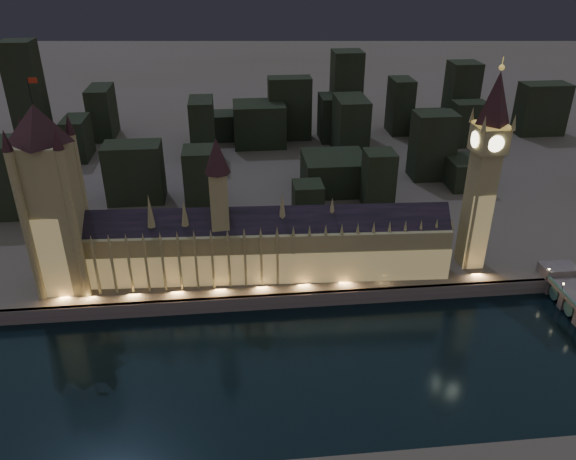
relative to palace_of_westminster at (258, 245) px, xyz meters
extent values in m
plane|color=black|center=(10.13, -61.75, -26.37)|extent=(2000.00, 2000.00, 0.00)
cube|color=#4F4634|center=(10.13, 458.25, -22.37)|extent=(2000.00, 960.00, 8.00)
cube|color=#58424E|center=(10.13, -20.75, -22.37)|extent=(2000.00, 2.50, 8.00)
cube|color=#8A8358|center=(0.91, 0.25, -4.37)|extent=(200.73, 29.64, 28.00)
cube|color=tan|center=(0.91, -10.00, -9.37)|extent=(200.00, 0.50, 18.00)
cube|color=black|center=(0.91, 0.25, 12.63)|extent=(200.55, 25.90, 16.26)
cube|color=#8A8358|center=(-19.09, 0.25, 25.63)|extent=(9.00, 9.00, 32.00)
cone|color=black|center=(-19.09, 0.25, 50.63)|extent=(13.00, 13.00, 18.00)
cube|color=#8A8358|center=(-99.09, -10.35, -4.37)|extent=(1.20, 1.20, 28.00)
cone|color=#8A8358|center=(-99.09, -9.75, 12.63)|extent=(2.00, 2.00, 6.00)
cube|color=#8A8358|center=(-90.76, -10.35, -4.37)|extent=(1.20, 1.20, 28.00)
cone|color=#8A8358|center=(-90.76, -9.75, 12.63)|extent=(2.00, 2.00, 6.00)
cube|color=#8A8358|center=(-82.42, -10.35, -4.37)|extent=(1.20, 1.20, 28.00)
cone|color=#8A8358|center=(-82.42, -9.75, 12.63)|extent=(2.00, 2.00, 6.00)
cube|color=#8A8358|center=(-74.09, -10.35, -4.37)|extent=(1.20, 1.20, 28.00)
cone|color=#8A8358|center=(-74.09, -9.75, 12.63)|extent=(2.00, 2.00, 6.00)
cube|color=#8A8358|center=(-65.76, -10.35, -4.37)|extent=(1.20, 1.20, 28.00)
cone|color=#8A8358|center=(-65.76, -9.75, 12.63)|extent=(2.00, 2.00, 6.00)
cube|color=#8A8358|center=(-57.42, -10.35, -4.37)|extent=(1.20, 1.20, 28.00)
cone|color=#8A8358|center=(-57.42, -9.75, 12.63)|extent=(2.00, 2.00, 6.00)
cube|color=#8A8358|center=(-49.09, -10.35, -4.37)|extent=(1.20, 1.20, 28.00)
cone|color=#8A8358|center=(-49.09, -9.75, 12.63)|extent=(2.00, 2.00, 6.00)
cube|color=#8A8358|center=(-40.76, -10.35, -4.37)|extent=(1.20, 1.20, 28.00)
cone|color=#8A8358|center=(-40.76, -9.75, 12.63)|extent=(2.00, 2.00, 6.00)
cube|color=#8A8358|center=(-32.42, -10.35, -4.37)|extent=(1.20, 1.20, 28.00)
cone|color=#8A8358|center=(-32.42, -9.75, 12.63)|extent=(2.00, 2.00, 6.00)
cube|color=#8A8358|center=(-24.09, -10.35, -4.37)|extent=(1.20, 1.20, 28.00)
cone|color=#8A8358|center=(-24.09, -9.75, 12.63)|extent=(2.00, 2.00, 6.00)
cube|color=#8A8358|center=(-15.76, -10.35, -4.37)|extent=(1.20, 1.20, 28.00)
cone|color=#8A8358|center=(-15.76, -9.75, 12.63)|extent=(2.00, 2.00, 6.00)
cube|color=#8A8358|center=(-7.42, -10.35, -4.37)|extent=(1.20, 1.20, 28.00)
cone|color=#8A8358|center=(-7.42, -9.75, 12.63)|extent=(2.00, 2.00, 6.00)
cube|color=#8A8358|center=(0.91, -10.35, -4.37)|extent=(1.20, 1.20, 28.00)
cone|color=#8A8358|center=(0.91, -9.75, 12.63)|extent=(2.00, 2.00, 6.00)
cube|color=#8A8358|center=(9.24, -10.35, -4.37)|extent=(1.20, 1.20, 28.00)
cone|color=#8A8358|center=(9.24, -9.75, 12.63)|extent=(2.00, 2.00, 6.00)
cube|color=#8A8358|center=(17.58, -10.35, -4.37)|extent=(1.20, 1.20, 28.00)
cone|color=#8A8358|center=(17.58, -9.75, 12.63)|extent=(2.00, 2.00, 6.00)
cube|color=#8A8358|center=(25.91, -10.35, -4.37)|extent=(1.20, 1.20, 28.00)
cone|color=#8A8358|center=(25.91, -9.75, 12.63)|extent=(2.00, 2.00, 6.00)
cube|color=#8A8358|center=(34.24, -10.35, -4.37)|extent=(1.20, 1.20, 28.00)
cone|color=#8A8358|center=(34.24, -9.75, 12.63)|extent=(2.00, 2.00, 6.00)
cube|color=#8A8358|center=(42.58, -10.35, -4.37)|extent=(1.20, 1.20, 28.00)
cone|color=#8A8358|center=(42.58, -9.75, 12.63)|extent=(2.00, 2.00, 6.00)
cube|color=#8A8358|center=(50.91, -10.35, -4.37)|extent=(1.20, 1.20, 28.00)
cone|color=#8A8358|center=(50.91, -9.75, 12.63)|extent=(2.00, 2.00, 6.00)
cube|color=#8A8358|center=(59.24, -10.35, -4.37)|extent=(1.20, 1.20, 28.00)
cone|color=#8A8358|center=(59.24, -9.75, 12.63)|extent=(2.00, 2.00, 6.00)
cube|color=#8A8358|center=(67.58, -10.35, -4.37)|extent=(1.20, 1.20, 28.00)
cone|color=#8A8358|center=(67.58, -9.75, 12.63)|extent=(2.00, 2.00, 6.00)
cube|color=#8A8358|center=(75.91, -10.35, -4.37)|extent=(1.20, 1.20, 28.00)
cone|color=#8A8358|center=(75.91, -9.75, 12.63)|extent=(2.00, 2.00, 6.00)
cube|color=#8A8358|center=(84.24, -10.35, -4.37)|extent=(1.20, 1.20, 28.00)
cone|color=#8A8358|center=(84.24, -9.75, 12.63)|extent=(2.00, 2.00, 6.00)
cube|color=#8A8358|center=(92.58, -10.35, -4.37)|extent=(1.20, 1.20, 28.00)
cone|color=#8A8358|center=(92.58, -9.75, 12.63)|extent=(2.00, 2.00, 6.00)
cube|color=#8A8358|center=(100.91, -10.35, -4.37)|extent=(1.20, 1.20, 28.00)
cone|color=#8A8358|center=(100.91, -9.75, 12.63)|extent=(2.00, 2.00, 6.00)
cone|color=#8A8358|center=(-54.09, 0.25, 22.63)|extent=(4.40, 4.40, 18.00)
cone|color=#8A8358|center=(-37.09, 0.25, 20.63)|extent=(4.40, 4.40, 14.00)
cone|color=#8A8358|center=(12.91, 0.25, 21.63)|extent=(4.40, 4.40, 16.00)
cone|color=#8A8358|center=(38.91, 0.25, 19.63)|extent=(4.40, 4.40, 12.00)
cube|color=#8A8358|center=(-99.87, 0.25, 20.86)|extent=(23.94, 23.94, 78.46)
cube|color=tan|center=(-99.87, -10.95, 3.63)|extent=(22.00, 0.50, 44.00)
cone|color=black|center=(-99.87, 0.25, 69.10)|extent=(31.68, 31.68, 18.00)
cylinder|color=black|center=(-99.87, 0.25, 84.10)|extent=(0.50, 0.50, 12.00)
cube|color=#AE2814|center=(-97.67, 0.25, 88.60)|extent=(4.00, 0.15, 2.50)
cylinder|color=#8A8358|center=(-110.87, -10.75, 20.86)|extent=(4.40, 4.40, 78.46)
cone|color=black|center=(-110.87, -10.75, 65.10)|extent=(5.20, 5.20, 10.00)
cylinder|color=#8A8358|center=(-110.87, 11.25, 20.86)|extent=(4.40, 4.40, 78.46)
cone|color=black|center=(-110.87, 11.25, 65.10)|extent=(5.20, 5.20, 10.00)
cylinder|color=#8A8358|center=(-88.87, -10.75, 20.86)|extent=(4.40, 4.40, 78.46)
cone|color=black|center=(-88.87, -10.75, 65.10)|extent=(5.20, 5.20, 10.00)
cylinder|color=#8A8358|center=(-88.87, 11.25, 20.86)|extent=(4.40, 4.40, 78.46)
cone|color=black|center=(-88.87, 11.25, 65.10)|extent=(5.20, 5.20, 10.00)
cube|color=#8A8358|center=(118.13, 0.25, 14.72)|extent=(13.31, 13.31, 66.17)
cube|color=tan|center=(118.13, -5.95, 3.63)|extent=(12.00, 0.50, 44.00)
cube|color=#8A8358|center=(118.13, 0.25, 54.42)|extent=(15.00, 15.00, 13.25)
cube|color=#F2C64C|center=(118.13, 0.25, 61.65)|extent=(15.75, 15.75, 1.20)
cone|color=black|center=(118.13, 0.25, 75.25)|extent=(18.00, 18.00, 26.00)
sphere|color=#F2C64C|center=(118.13, 0.25, 89.75)|extent=(2.80, 2.80, 2.80)
cylinder|color=#F2C64C|center=(118.13, 0.25, 92.25)|extent=(0.40, 0.40, 5.00)
cylinder|color=#FFF2BF|center=(118.13, -7.50, 54.42)|extent=(8.40, 0.50, 8.40)
cylinder|color=#FFF2BF|center=(118.13, 8.00, 54.42)|extent=(8.40, 0.50, 8.40)
cylinder|color=#FFF2BF|center=(110.38, 0.25, 54.42)|extent=(0.50, 8.40, 8.40)
cylinder|color=#FFF2BF|center=(125.88, 0.25, 54.42)|extent=(0.50, 8.40, 8.40)
cone|color=#8A8358|center=(110.63, -7.25, 65.05)|extent=(2.60, 2.60, 8.00)
cone|color=#8A8358|center=(110.63, 7.75, 65.05)|extent=(2.60, 2.60, 8.00)
cone|color=#8A8358|center=(125.63, -7.25, 65.05)|extent=(2.60, 2.60, 8.00)
cone|color=#8A8358|center=(125.63, 7.75, 65.05)|extent=(2.60, 2.60, 8.00)
cube|color=#58424E|center=(161.76, -16.75, -17.62)|extent=(18.55, 12.00, 9.50)
cube|color=#58424E|center=(161.76, -36.04, -22.02)|extent=(16.69, 4.00, 9.50)
cylinder|color=black|center=(152.88, -36.04, -13.67)|extent=(0.30, 0.30, 4.40)
sphere|color=#FFD88C|center=(152.88, -36.04, -11.37)|extent=(1.00, 1.00, 1.00)
cube|color=#58424E|center=(161.76, -21.75, -22.02)|extent=(16.69, 4.00, 9.50)
cylinder|color=black|center=(152.88, -21.75, -13.67)|extent=(0.30, 0.30, 4.40)
sphere|color=#FFD88C|center=(152.88, -21.75, -11.37)|extent=(1.00, 1.00, 1.00)
cylinder|color=#2C5650|center=(161.76, -28.90, -21.67)|extent=(16.32, 8.00, 8.00)
cube|color=black|center=(35.79, 68.84, -6.75)|extent=(19.03, 19.80, 23.24)
cube|color=black|center=(273.28, 222.37, 4.95)|extent=(42.59, 22.95, 46.64)
cube|color=black|center=(84.92, 80.26, 1.09)|extent=(19.65, 20.18, 38.91)
cube|color=black|center=(77.34, 225.54, 1.48)|extent=(19.44, 30.73, 39.70)
cube|color=black|center=(41.07, 231.84, 9.25)|extent=(37.76, 19.44, 55.24)
cube|color=black|center=(-34.92, 187.80, 6.20)|extent=(18.99, 34.57, 49.13)
cube|color=black|center=(-33.76, 95.24, 1.47)|extent=(21.11, 25.14, 39.67)
cube|color=black|center=(-78.71, 106.91, 2.05)|extent=(38.19, 23.57, 40.84)
cube|color=black|center=(175.06, 221.22, -7.33)|extent=(43.78, 39.06, 22.08)
cube|color=black|center=(-127.20, 254.20, 4.36)|extent=(19.72, 40.72, 45.46)
cube|color=black|center=(12.96, 218.02, -0.01)|extent=(44.53, 36.65, 36.72)
cube|color=black|center=(-21.36, 238.09, -6.71)|extent=(40.45, 27.15, 23.32)
cube|color=black|center=(-138.43, 96.32, -3.23)|extent=(24.19, 23.03, 30.28)
cube|color=black|center=(-159.37, 95.24, 6.45)|extent=(32.48, 30.77, 49.64)
cube|color=black|center=(86.67, 183.80, 5.71)|extent=(24.63, 41.01, 48.15)
cube|color=black|center=(-137.88, 198.78, -1.55)|extent=(18.33, 34.81, 33.64)
cube|color=black|center=(60.88, 112.82, -5.99)|extent=(44.15, 42.43, 24.75)
cube|color=black|center=(137.70, 127.56, 6.60)|extent=(30.39, 22.61, 49.94)
cube|color=black|center=(193.69, 197.73, 0.76)|extent=(28.33, 19.81, 38.26)
cube|color=black|center=(156.78, 108.73, -7.97)|extent=(24.83, 31.49, 20.79)
cube|color=black|center=(144.83, 239.83, 6.58)|extent=(19.19, 29.53, 49.89)
cube|color=black|center=(-183.88, 238.25, 25.97)|extent=(26.00, 26.00, 88.68)
cube|color=black|center=(92.95, 238.25, 19.41)|extent=(26.00, 26.00, 75.56)
cube|color=black|center=(201.29, 238.25, 13.53)|extent=(26.00, 26.00, 63.79)
camera|label=1|loc=(-10.90, -260.09, 144.32)|focal=35.00mm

